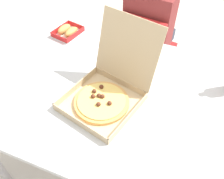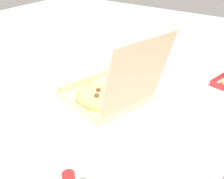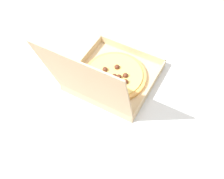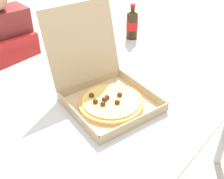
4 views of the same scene
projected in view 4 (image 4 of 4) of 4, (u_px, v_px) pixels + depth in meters
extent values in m
cube|color=silver|center=(101.00, 93.00, 1.33)|extent=(1.47, 1.06, 0.03)
cylinder|color=#B7B7BC|center=(116.00, 73.00, 2.19)|extent=(0.05, 0.05, 0.71)
cube|color=red|center=(9.00, 86.00, 1.91)|extent=(0.45, 0.45, 0.04)
cube|color=red|center=(15.00, 70.00, 1.67)|extent=(0.36, 0.08, 0.38)
cylinder|color=#B2B2B7|center=(26.00, 91.00, 2.23)|extent=(0.03, 0.03, 0.43)
cylinder|color=#B2B2B7|center=(48.00, 111.00, 2.02)|extent=(0.03, 0.03, 0.43)
cylinder|color=#B2B2B7|center=(3.00, 133.00, 1.83)|extent=(0.03, 0.03, 0.43)
cylinder|color=#333847|center=(17.00, 95.00, 2.17)|extent=(0.09, 0.09, 0.45)
cube|color=#333847|center=(13.00, 67.00, 1.98)|extent=(0.15, 0.31, 0.10)
cube|color=maroon|center=(2.00, 45.00, 1.68)|extent=(0.38, 0.23, 0.42)
cube|color=tan|center=(111.00, 105.00, 1.22)|extent=(0.43, 0.43, 0.01)
cube|color=tan|center=(136.00, 122.00, 1.09)|extent=(0.34, 0.09, 0.04)
cube|color=tan|center=(76.00, 115.00, 1.13)|extent=(0.09, 0.34, 0.04)
cube|color=tan|center=(141.00, 88.00, 1.29)|extent=(0.09, 0.34, 0.04)
cube|color=tan|center=(90.00, 83.00, 1.32)|extent=(0.34, 0.09, 0.04)
cube|color=tan|center=(82.00, 43.00, 1.25)|extent=(0.37, 0.19, 0.34)
cylinder|color=tan|center=(111.00, 103.00, 1.21)|extent=(0.29, 0.29, 0.02)
cylinder|color=#EAC666|center=(111.00, 100.00, 1.21)|extent=(0.25, 0.25, 0.01)
sphere|color=#562819|center=(95.00, 101.00, 1.19)|extent=(0.02, 0.02, 0.02)
sphere|color=#562819|center=(117.00, 102.00, 1.18)|extent=(0.02, 0.02, 0.02)
sphere|color=#562819|center=(120.00, 95.00, 1.23)|extent=(0.02, 0.02, 0.02)
sphere|color=#562819|center=(91.00, 95.00, 1.22)|extent=(0.02, 0.02, 0.02)
sphere|color=#562819|center=(107.00, 97.00, 1.21)|extent=(0.02, 0.02, 0.02)
sphere|color=#562819|center=(103.00, 104.00, 1.17)|extent=(0.02, 0.02, 0.02)
sphere|color=#562819|center=(104.00, 99.00, 1.20)|extent=(0.02, 0.02, 0.02)
cylinder|color=#33230F|center=(132.00, 26.00, 1.77)|extent=(0.07, 0.07, 0.16)
cone|color=#33230F|center=(133.00, 12.00, 1.72)|extent=(0.07, 0.07, 0.02)
cylinder|color=#33230F|center=(133.00, 8.00, 1.70)|extent=(0.03, 0.03, 0.02)
cylinder|color=red|center=(133.00, 5.00, 1.69)|extent=(0.03, 0.03, 0.01)
cylinder|color=red|center=(132.00, 25.00, 1.76)|extent=(0.07, 0.07, 0.06)
cube|color=white|center=(150.00, 61.00, 1.56)|extent=(0.24, 0.19, 0.00)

